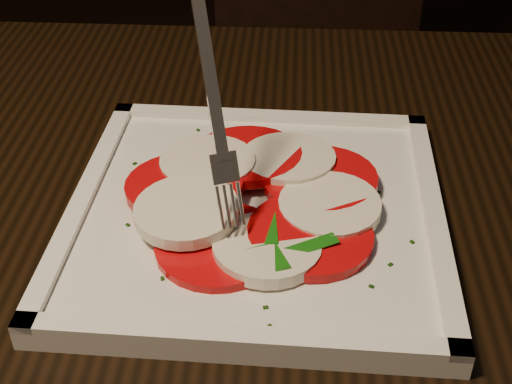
# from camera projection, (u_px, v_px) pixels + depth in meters

# --- Properties ---
(table) EXTENTS (1.21, 0.81, 0.75)m
(table) POSITION_uv_depth(u_px,v_px,m) (191.00, 320.00, 0.62)
(table) COLOR black
(table) RESTS_ON ground
(chair) EXTENTS (0.49, 0.49, 0.93)m
(chair) POSITION_uv_depth(u_px,v_px,m) (327.00, 40.00, 1.37)
(chair) COLOR black
(chair) RESTS_ON ground
(plate) EXTENTS (0.29, 0.29, 0.01)m
(plate) POSITION_uv_depth(u_px,v_px,m) (256.00, 215.00, 0.56)
(plate) COLOR white
(plate) RESTS_ON table
(caprese_salad) EXTENTS (0.23, 0.24, 0.03)m
(caprese_salad) POSITION_uv_depth(u_px,v_px,m) (256.00, 197.00, 0.55)
(caprese_salad) COLOR red
(caprese_salad) RESTS_ON plate
(fork) EXTENTS (0.06, 0.09, 0.16)m
(fork) POSITION_uv_depth(u_px,v_px,m) (210.00, 97.00, 0.50)
(fork) COLOR white
(fork) RESTS_ON caprese_salad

